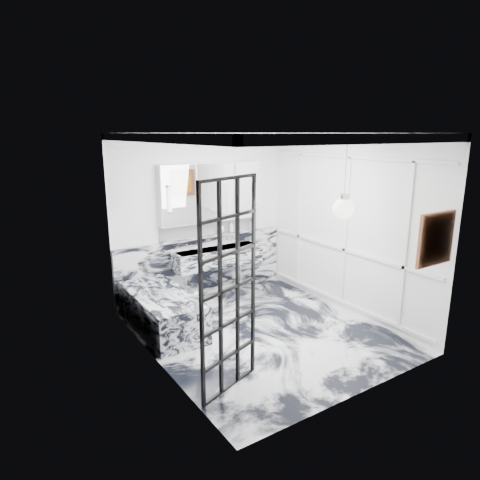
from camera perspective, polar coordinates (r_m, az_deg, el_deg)
floor at (r=6.34m, az=3.08°, el=-12.13°), size 3.60×3.60×0.00m
ceiling at (r=5.69m, az=3.47°, el=14.06°), size 3.60×3.60×0.00m
wall_back at (r=7.35m, az=-5.06°, el=3.08°), size 3.60×0.00×3.60m
wall_front at (r=4.59m, az=16.69°, el=-4.32°), size 3.60×0.00×3.60m
wall_left at (r=5.11m, az=-11.39°, el=-2.13°), size 0.00×3.60×3.60m
wall_right at (r=6.91m, az=14.05°, el=1.98°), size 0.00×3.60×3.60m
marble_clad_back at (r=7.55m, az=-4.83°, el=-3.49°), size 3.18×0.05×1.05m
marble_clad_left at (r=5.13m, az=-11.20°, el=-2.75°), size 0.02×3.56×2.68m
panel_molding at (r=6.91m, az=13.88°, el=1.15°), size 0.03×3.40×2.30m
soap_bottle_a at (r=7.58m, az=-1.17°, el=1.79°), size 0.10×0.10×0.19m
soap_bottle_b at (r=7.82m, az=1.67°, el=2.16°), size 0.09×0.09×0.18m
soap_bottle_c at (r=7.83m, az=1.76°, el=2.06°), size 0.14×0.14×0.15m
face_pot at (r=7.47m, az=-2.61°, el=1.45°), size 0.14×0.14×0.14m
amber_bottle at (r=7.59m, az=-1.09°, el=1.48°), size 0.04×0.04×0.10m
flower_vase at (r=5.68m, az=-5.74°, el=-8.67°), size 0.08×0.08×0.12m
crittall_door at (r=4.61m, az=-1.46°, el=-6.52°), size 0.84×0.33×2.36m
artwork at (r=5.51m, az=24.67°, el=0.15°), size 0.54×0.05×0.54m
pendant_light at (r=4.91m, az=13.63°, el=4.06°), size 0.23×0.23×0.23m
trough_sink at (r=7.37m, az=-3.02°, el=-2.22°), size 1.60×0.45×0.30m
ledge at (r=7.42m, az=-3.69°, el=0.60°), size 1.90×0.14×0.04m
subway_tile at (r=7.45m, az=-3.94°, el=1.71°), size 1.90×0.03×0.23m
mirror_cabinet at (r=7.29m, az=-3.81°, el=6.35°), size 1.90×0.16×1.00m
sconce_left at (r=6.85m, az=-9.42°, el=5.35°), size 0.07×0.07×0.40m
sconce_right at (r=7.65m, az=1.95°, el=6.44°), size 0.07×0.07×0.40m
bathtub at (r=6.42m, az=-10.36°, el=-9.32°), size 0.75×1.65×0.55m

